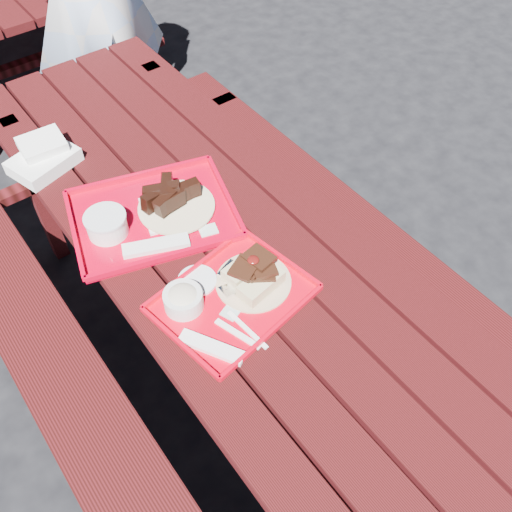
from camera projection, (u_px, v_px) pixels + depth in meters
name	position (u px, v px, depth m)	size (l,w,h in m)	color
ground	(234.00, 364.00, 2.28)	(60.00, 60.00, 0.00)	black
picnic_table_near	(228.00, 279.00, 1.85)	(1.41, 2.40, 0.75)	#400C0F
near_tray	(228.00, 291.00, 1.55)	(0.45, 0.37, 0.13)	red
far_tray	(151.00, 215.00, 1.74)	(0.58, 0.50, 0.08)	#C3001C
white_cloth	(43.00, 157.00, 1.90)	(0.24, 0.20, 0.09)	white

